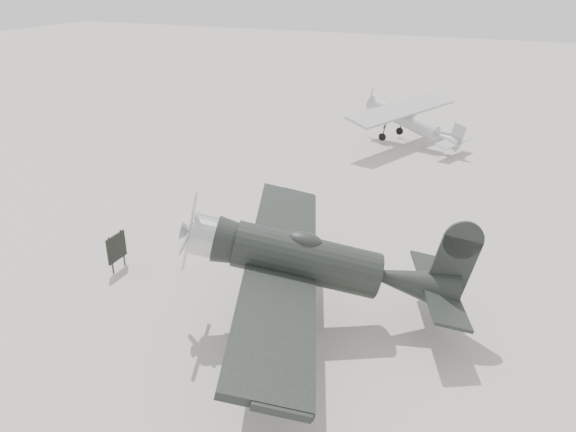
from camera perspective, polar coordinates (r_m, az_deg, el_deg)
name	(u,v)px	position (r m, az deg, el deg)	size (l,w,h in m)	color
ground	(273,273)	(20.86, -1.59, -5.82)	(160.00, 160.00, 0.00)	gray
lowwing_monoplane	(320,263)	(17.17, 3.22, -4.84)	(9.00, 12.14, 3.97)	black
highwing_monoplane	(409,118)	(36.39, 12.24, 9.74)	(7.04, 9.66, 2.78)	gray
sign_board	(116,248)	(21.66, -17.03, -3.13)	(0.10, 1.02, 1.47)	#333333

